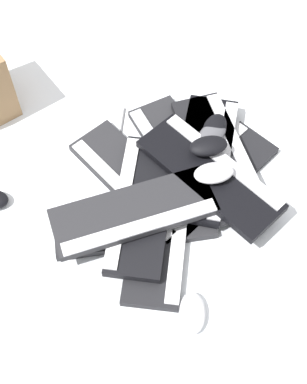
% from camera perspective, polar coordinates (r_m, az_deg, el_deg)
% --- Properties ---
extents(ground_plane, '(3.20, 3.20, 0.00)m').
position_cam_1_polar(ground_plane, '(1.56, -1.87, 0.90)').
color(ground_plane, silver).
extents(keyboard_0, '(0.46, 0.32, 0.03)m').
position_cam_1_polar(keyboard_0, '(1.47, 0.69, -4.19)').
color(keyboard_0, black).
rests_on(keyboard_0, ground).
extents(keyboard_1, '(0.34, 0.46, 0.03)m').
position_cam_1_polar(keyboard_1, '(1.56, 6.16, 1.34)').
color(keyboard_1, black).
rests_on(keyboard_1, ground).
extents(keyboard_2, '(0.46, 0.22, 0.03)m').
position_cam_1_polar(keyboard_2, '(1.60, 3.02, 3.84)').
color(keyboard_2, '#232326').
rests_on(keyboard_2, ground).
extents(keyboard_3, '(0.46, 0.31, 0.03)m').
position_cam_1_polar(keyboard_3, '(1.55, -1.91, 1.32)').
color(keyboard_3, '#232326').
rests_on(keyboard_3, ground).
extents(keyboard_4, '(0.22, 0.46, 0.03)m').
position_cam_1_polar(keyboard_4, '(1.48, -2.08, -3.28)').
color(keyboard_4, '#232326').
rests_on(keyboard_4, ground).
extents(keyboard_5, '(0.46, 0.35, 0.03)m').
position_cam_1_polar(keyboard_5, '(1.57, 5.51, 3.69)').
color(keyboard_5, black).
rests_on(keyboard_5, keyboard_2).
extents(keyboard_6, '(0.46, 0.33, 0.03)m').
position_cam_1_polar(keyboard_6, '(1.48, -1.26, -1.30)').
color(keyboard_6, black).
rests_on(keyboard_6, keyboard_0).
extents(keyboard_7, '(0.46, 0.33, 0.03)m').
position_cam_1_polar(keyboard_7, '(1.50, 6.06, 1.93)').
color(keyboard_7, black).
rests_on(keyboard_7, keyboard_5).
extents(keyboard_8, '(0.15, 0.44, 0.03)m').
position_cam_1_polar(keyboard_8, '(1.43, -2.08, -2.20)').
color(keyboard_8, '#232326').
rests_on(keyboard_8, keyboard_6).
extents(keyboard_9, '(0.44, 0.16, 0.03)m').
position_cam_1_polar(keyboard_9, '(1.58, 7.01, 4.00)').
color(keyboard_9, black).
rests_on(keyboard_9, keyboard_1).
extents(mouse_0, '(0.12, 0.13, 0.04)m').
position_cam_1_polar(mouse_0, '(1.57, 6.24, 6.15)').
color(mouse_0, '#4C4C51').
rests_on(mouse_0, keyboard_9).
extents(mouse_1, '(0.08, 0.12, 0.04)m').
position_cam_1_polar(mouse_1, '(1.46, 6.44, 2.03)').
color(mouse_1, silver).
rests_on(mouse_1, keyboard_7).
extents(mouse_2, '(0.13, 0.12, 0.04)m').
position_cam_1_polar(mouse_2, '(1.59, 6.53, 6.77)').
color(mouse_2, black).
rests_on(mouse_2, keyboard_9).
extents(mouse_3, '(0.08, 0.12, 0.04)m').
position_cam_1_polar(mouse_3, '(1.51, 5.88, 4.90)').
color(mouse_3, black).
rests_on(mouse_3, keyboard_7).
extents(mouse_5, '(0.13, 0.10, 0.04)m').
position_cam_1_polar(mouse_5, '(1.38, 4.16, -12.72)').
color(mouse_5, silver).
rests_on(mouse_5, ground).
extents(cable_0, '(0.56, 0.09, 0.01)m').
position_cam_1_polar(cable_0, '(1.56, -1.73, 1.23)').
color(cable_0, '#59595B').
rests_on(cable_0, ground).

